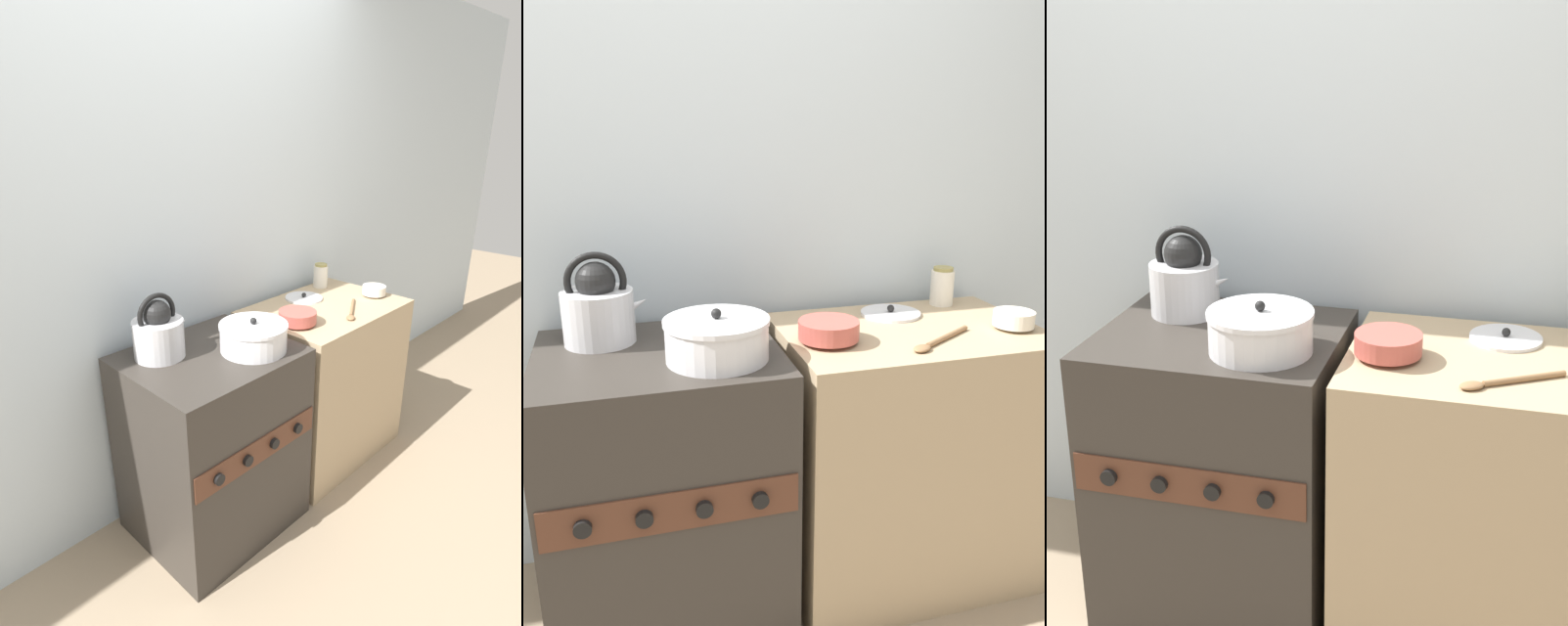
% 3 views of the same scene
% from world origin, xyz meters
% --- Properties ---
extents(wall_back, '(7.00, 0.06, 2.50)m').
position_xyz_m(wall_back, '(0.00, 0.64, 1.25)').
color(wall_back, silver).
rests_on(wall_back, ground_plane).
extents(stove, '(0.67, 0.59, 0.85)m').
position_xyz_m(stove, '(0.00, 0.28, 0.43)').
color(stove, '#332D28').
rests_on(stove, ground_plane).
extents(counter, '(0.80, 0.56, 0.85)m').
position_xyz_m(counter, '(0.77, 0.28, 0.43)').
color(counter, tan).
rests_on(counter, ground_plane).
extents(kettle, '(0.25, 0.20, 0.27)m').
position_xyz_m(kettle, '(-0.15, 0.41, 0.96)').
color(kettle, silver).
rests_on(kettle, stove).
extents(cooking_pot, '(0.28, 0.28, 0.14)m').
position_xyz_m(cooking_pot, '(0.15, 0.18, 0.91)').
color(cooking_pot, silver).
rests_on(cooking_pot, stove).
extents(enamel_bowl, '(0.18, 0.18, 0.07)m').
position_xyz_m(enamel_bowl, '(0.48, 0.23, 0.89)').
color(enamel_bowl, '#B75147').
rests_on(enamel_bowl, counter).
extents(loose_pot_lid, '(0.20, 0.20, 0.03)m').
position_xyz_m(loose_pot_lid, '(0.78, 0.43, 0.86)').
color(loose_pot_lid, silver).
rests_on(loose_pot_lid, counter).
extents(wooden_spoon, '(0.26, 0.17, 0.02)m').
position_xyz_m(wooden_spoon, '(0.78, 0.13, 0.86)').
color(wooden_spoon, olive).
rests_on(wooden_spoon, counter).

